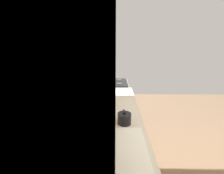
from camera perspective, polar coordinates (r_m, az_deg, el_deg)
wall_back at (r=1.57m, az=-12.42°, el=-1.86°), size 4.50×0.12×2.65m
upper_cabinets at (r=1.08m, az=-7.52°, el=19.17°), size 2.11×0.30×0.68m
oven_range at (r=3.49m, az=0.80°, el=-5.39°), size 0.66×0.61×1.09m
bowl at (r=1.50m, az=5.52°, el=-19.64°), size 0.17×0.17×0.04m
kettle at (r=1.78m, az=4.66°, el=-11.62°), size 0.21×0.16×0.15m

